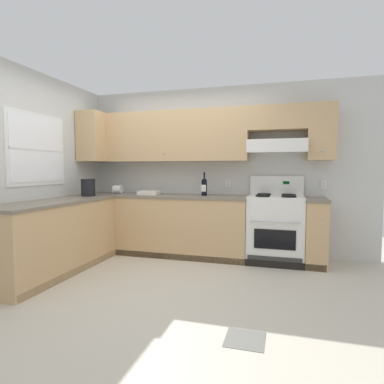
% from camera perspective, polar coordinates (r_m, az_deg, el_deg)
% --- Properties ---
extents(ground_plane, '(7.04, 7.04, 0.00)m').
position_cam_1_polar(ground_plane, '(3.89, -7.93, -15.48)').
color(ground_plane, beige).
extents(floor_accent_tile, '(0.30, 0.30, 0.01)m').
position_cam_1_polar(floor_accent_tile, '(2.73, 9.34, -24.29)').
color(floor_accent_tile, slate).
rests_on(floor_accent_tile, ground_plane).
extents(wall_back, '(4.68, 0.57, 2.55)m').
position_cam_1_polar(wall_back, '(5.00, 3.22, 6.11)').
color(wall_back, silver).
rests_on(wall_back, ground_plane).
extents(wall_left, '(0.47, 4.00, 2.55)m').
position_cam_1_polar(wall_left, '(4.72, -24.89, 4.22)').
color(wall_left, silver).
rests_on(wall_left, ground_plane).
extents(counter_back_run, '(3.60, 0.65, 0.91)m').
position_cam_1_polar(counter_back_run, '(4.91, -2.54, -5.89)').
color(counter_back_run, tan).
rests_on(counter_back_run, ground_plane).
extents(counter_left_run, '(0.63, 1.91, 0.91)m').
position_cam_1_polar(counter_left_run, '(4.40, -23.09, -7.35)').
color(counter_left_run, tan).
rests_on(counter_left_run, ground_plane).
extents(stove, '(0.76, 0.62, 1.20)m').
position_cam_1_polar(stove, '(4.67, 14.53, -6.19)').
color(stove, white).
rests_on(stove, ground_plane).
extents(wine_bottle, '(0.08, 0.08, 0.34)m').
position_cam_1_polar(wine_bottle, '(4.77, 2.18, 1.05)').
color(wine_bottle, black).
rests_on(wine_bottle, counter_back_run).
extents(bowl, '(0.31, 0.22, 0.06)m').
position_cam_1_polar(bowl, '(5.01, -7.60, -0.23)').
color(bowl, white).
rests_on(bowl, counter_back_run).
extents(bucket, '(0.21, 0.21, 0.25)m').
position_cam_1_polar(bucket, '(4.90, -17.90, 0.83)').
color(bucket, black).
rests_on(bucket, counter_left_run).
extents(paper_towel_roll, '(0.14, 0.13, 0.13)m').
position_cam_1_polar(paper_towel_roll, '(5.33, -12.98, 0.46)').
color(paper_towel_roll, white).
rests_on(paper_towel_roll, counter_back_run).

